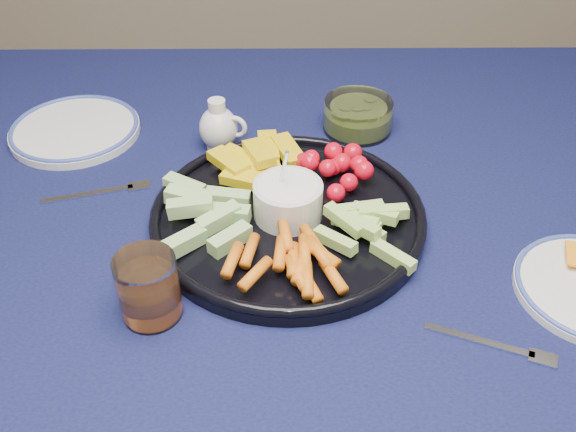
{
  "coord_description": "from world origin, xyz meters",
  "views": [
    {
      "loc": [
        -0.05,
        -0.7,
        1.32
      ],
      "look_at": [
        -0.04,
        -0.02,
        0.76
      ],
      "focal_mm": 40.0,
      "sensor_mm": 36.0,
      "label": 1
    }
  ],
  "objects_px": {
    "creamer_pitcher": "(219,128)",
    "pickle_bowl": "(358,117)",
    "crudite_platter": "(286,212)",
    "dining_table": "(316,259)",
    "side_plate_extra": "(75,129)",
    "juice_tumbler": "(149,291)"
  },
  "relations": [
    {
      "from": "dining_table",
      "to": "side_plate_extra",
      "type": "height_order",
      "value": "side_plate_extra"
    },
    {
      "from": "dining_table",
      "to": "pickle_bowl",
      "type": "distance_m",
      "value": 0.26
    },
    {
      "from": "dining_table",
      "to": "crudite_platter",
      "type": "bearing_deg",
      "value": -151.69
    },
    {
      "from": "crudite_platter",
      "to": "pickle_bowl",
      "type": "relative_size",
      "value": 3.33
    },
    {
      "from": "creamer_pitcher",
      "to": "pickle_bowl",
      "type": "relative_size",
      "value": 0.76
    },
    {
      "from": "crudite_platter",
      "to": "creamer_pitcher",
      "type": "height_order",
      "value": "crudite_platter"
    },
    {
      "from": "crudite_platter",
      "to": "creamer_pitcher",
      "type": "distance_m",
      "value": 0.22
    },
    {
      "from": "creamer_pitcher",
      "to": "side_plate_extra",
      "type": "height_order",
      "value": "creamer_pitcher"
    },
    {
      "from": "crudite_platter",
      "to": "side_plate_extra",
      "type": "distance_m",
      "value": 0.42
    },
    {
      "from": "creamer_pitcher",
      "to": "side_plate_extra",
      "type": "distance_m",
      "value": 0.25
    },
    {
      "from": "pickle_bowl",
      "to": "juice_tumbler",
      "type": "relative_size",
      "value": 1.34
    },
    {
      "from": "dining_table",
      "to": "side_plate_extra",
      "type": "distance_m",
      "value": 0.45
    },
    {
      "from": "crudite_platter",
      "to": "creamer_pitcher",
      "type": "bearing_deg",
      "value": 118.35
    },
    {
      "from": "creamer_pitcher",
      "to": "side_plate_extra",
      "type": "relative_size",
      "value": 0.4
    },
    {
      "from": "creamer_pitcher",
      "to": "pickle_bowl",
      "type": "xyz_separation_m",
      "value": [
        0.22,
        0.05,
        -0.01
      ]
    },
    {
      "from": "juice_tumbler",
      "to": "crudite_platter",
      "type": "bearing_deg",
      "value": 45.2
    },
    {
      "from": "dining_table",
      "to": "side_plate_extra",
      "type": "xyz_separation_m",
      "value": [
        -0.39,
        0.21,
        0.1
      ]
    },
    {
      "from": "juice_tumbler",
      "to": "dining_table",
      "type": "bearing_deg",
      "value": 42.11
    },
    {
      "from": "dining_table",
      "to": "pickle_bowl",
      "type": "relative_size",
      "value": 14.82
    },
    {
      "from": "pickle_bowl",
      "to": "juice_tumbler",
      "type": "height_order",
      "value": "juice_tumbler"
    },
    {
      "from": "crudite_platter",
      "to": "pickle_bowl",
      "type": "bearing_deg",
      "value": 63.93
    },
    {
      "from": "dining_table",
      "to": "side_plate_extra",
      "type": "bearing_deg",
      "value": 151.69
    }
  ]
}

